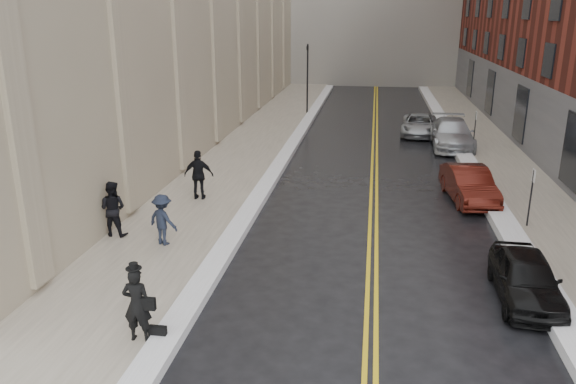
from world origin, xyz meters
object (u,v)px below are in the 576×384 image
(pedestrian_b, at_px, (163,220))
(pedestrian_c, at_px, (199,175))
(car_silver_near, at_px, (452,134))
(car_silver_far, at_px, (419,125))
(pedestrian_a, at_px, (113,208))
(car_maroon, at_px, (469,184))
(car_black, at_px, (526,278))
(pedestrian_main, at_px, (137,305))

(pedestrian_b, height_order, pedestrian_c, pedestrian_c)
(car_silver_near, height_order, car_silver_far, car_silver_near)
(pedestrian_b, bearing_deg, pedestrian_a, 8.44)
(car_maroon, height_order, pedestrian_b, pedestrian_b)
(pedestrian_a, distance_m, pedestrian_b, 2.00)
(pedestrian_a, xyz_separation_m, pedestrian_c, (1.70, 4.20, 0.05))
(car_silver_near, bearing_deg, car_black, -89.72)
(pedestrian_c, bearing_deg, pedestrian_b, 88.50)
(pedestrian_c, bearing_deg, pedestrian_a, 63.54)
(car_silver_far, bearing_deg, car_maroon, -80.14)
(car_silver_near, distance_m, pedestrian_c, 16.18)
(pedestrian_a, distance_m, pedestrian_c, 4.53)
(pedestrian_main, distance_m, pedestrian_a, 6.87)
(car_silver_far, xyz_separation_m, pedestrian_a, (-11.40, -19.03, 0.46))
(car_silver_near, relative_size, pedestrian_b, 3.25)
(car_maroon, relative_size, pedestrian_c, 2.12)
(pedestrian_main, bearing_deg, pedestrian_a, -63.37)
(car_black, height_order, pedestrian_c, pedestrian_c)
(car_black, height_order, pedestrian_b, pedestrian_b)
(car_maroon, distance_m, pedestrian_main, 15.06)
(car_maroon, bearing_deg, car_silver_far, 87.66)
(car_black, bearing_deg, pedestrian_main, -157.47)
(pedestrian_a, xyz_separation_m, pedestrian_b, (1.94, -0.49, -0.11))
(car_maroon, height_order, pedestrian_main, pedestrian_main)
(car_black, bearing_deg, pedestrian_b, 171.55)
(pedestrian_a, bearing_deg, car_maroon, -151.29)
(pedestrian_b, bearing_deg, car_black, -167.10)
(car_black, distance_m, pedestrian_b, 10.96)
(pedestrian_b, bearing_deg, pedestrian_main, 127.63)
(car_black, distance_m, car_maroon, 8.38)
(car_black, relative_size, pedestrian_a, 2.01)
(pedestrian_c, bearing_deg, car_silver_far, -127.63)
(pedestrian_b, bearing_deg, pedestrian_c, -64.36)
(car_silver_near, bearing_deg, pedestrian_main, -112.71)
(car_silver_far, relative_size, pedestrian_b, 2.74)
(pedestrian_main, bearing_deg, car_maroon, -130.21)
(car_black, height_order, pedestrian_main, pedestrian_main)
(car_maroon, xyz_separation_m, pedestrian_c, (-10.81, -1.82, 0.45))
(car_black, height_order, car_maroon, car_maroon)
(pedestrian_c, bearing_deg, pedestrian_main, 95.06)
(car_maroon, bearing_deg, pedestrian_c, -177.61)
(car_silver_near, height_order, pedestrian_b, pedestrian_b)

